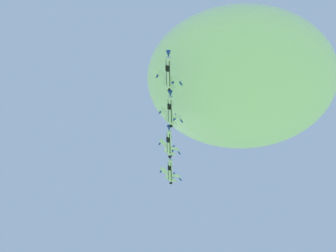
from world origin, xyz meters
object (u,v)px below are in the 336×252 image
at_px(fighter_jet_lead, 169,72).
at_px(fighter_jet_left_outer, 171,170).
at_px(fighter_jet_left_wing, 171,110).
at_px(fighter_jet_right_wing, 169,142).

distance_m(fighter_jet_lead, fighter_jet_left_outer, 48.65).
bearing_deg(fighter_jet_left_outer, fighter_jet_left_wing, 91.26).
distance_m(fighter_jet_left_wing, fighter_jet_right_wing, 16.78).
relative_size(fighter_jet_lead, fighter_jet_left_outer, 1.00).
height_order(fighter_jet_lead, fighter_jet_left_outer, fighter_jet_left_outer).
xyz_separation_m(fighter_jet_lead, fighter_jet_left_wing, (3.85, 14.81, -1.12)).
bearing_deg(fighter_jet_left_outer, fighter_jet_lead, 90.48).
bearing_deg(fighter_jet_right_wing, fighter_jet_left_outer, -90.32).
bearing_deg(fighter_jet_lead, fighter_jet_right_wing, -89.11).
bearing_deg(fighter_jet_left_outer, fighter_jet_right_wing, 89.68).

